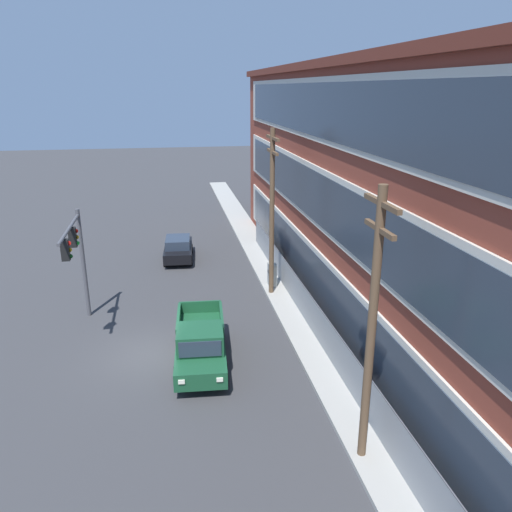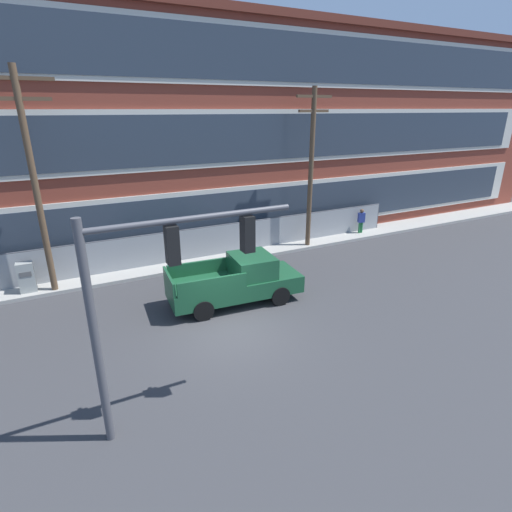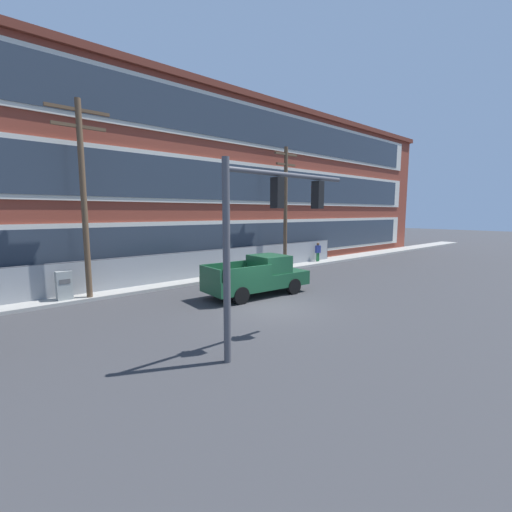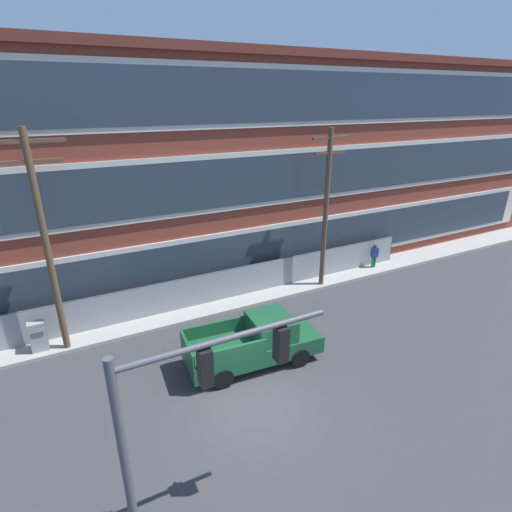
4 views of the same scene
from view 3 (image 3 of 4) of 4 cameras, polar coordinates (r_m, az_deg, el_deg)
name	(u,v)px [view 3 (image 3 of 4)]	position (r m, az deg, el deg)	size (l,w,h in m)	color
ground_plane	(271,308)	(14.93, 2.52, -8.69)	(160.00, 160.00, 0.00)	#38383A
sidewalk_building_side	(187,281)	(20.62, -11.46, -4.13)	(80.00, 1.93, 0.16)	#9E9B93
brick_mill_building	(184,186)	(27.63, -11.84, 11.27)	(51.39, 11.45, 12.19)	brown
chain_link_fence	(172,268)	(20.35, -13.76, -1.98)	(28.92, 0.06, 1.78)	gray
traffic_signal_mast	(267,219)	(9.98, 1.80, 6.18)	(4.96, 0.43, 5.53)	#4C4C51
pickup_truck_dark_green	(259,276)	(17.07, 0.51, -3.43)	(5.53, 2.37, 1.95)	#194C2D
utility_pole_near_corner	(83,192)	(17.55, -26.84, 9.55)	(2.63, 0.26, 9.07)	brown
utility_pole_midblock	(286,204)	(24.49, 4.94, 8.67)	(2.11, 0.26, 8.61)	brown
electrical_cabinet	(64,287)	(17.89, -29.34, -4.52)	(0.64, 0.45, 1.47)	#939993
pedestrian_near_cabinet	(318,251)	(28.15, 10.28, 0.77)	(0.45, 0.33, 1.69)	#236B38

